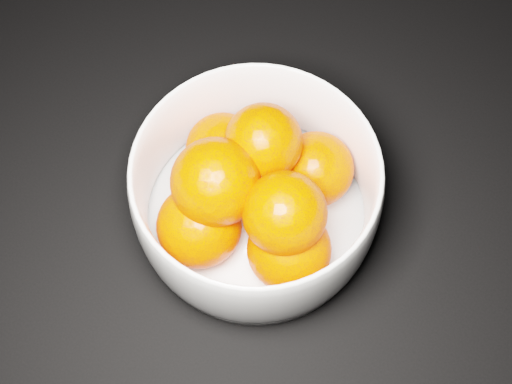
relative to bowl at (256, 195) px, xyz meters
The scene contains 3 objects.
ground 0.26m from the bowl, behind, with size 3.00×3.00×0.00m, color black.
bowl is the anchor object (origin of this frame).
orange_pile 0.01m from the bowl, 88.96° to the right, with size 0.18×0.18×0.12m.
Camera 1 is at (0.41, -0.23, 0.62)m, focal length 50.00 mm.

